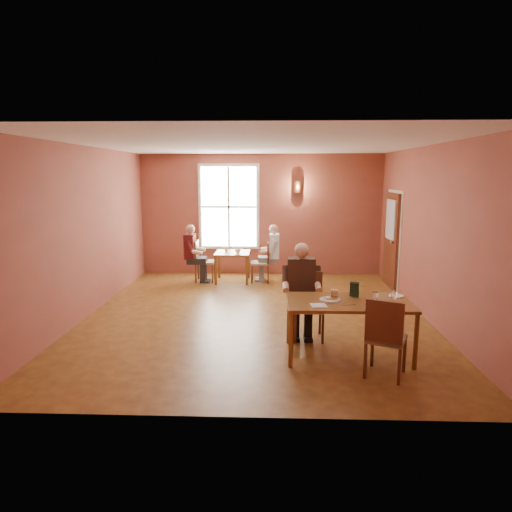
{
  "coord_description": "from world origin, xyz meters",
  "views": [
    {
      "loc": [
        0.3,
        -7.89,
        2.52
      ],
      "look_at": [
        0.0,
        0.2,
        1.05
      ],
      "focal_mm": 32.0,
      "sensor_mm": 36.0,
      "label": 1
    }
  ],
  "objects_px": {
    "diner_white": "(261,254)",
    "diner_maroon": "(204,254)",
    "main_table": "(348,328)",
    "diner_main": "(309,295)",
    "chair_diner_white": "(260,262)",
    "chair_diner_main": "(308,307)",
    "second_table": "(233,267)",
    "chair_empty": "(386,337)",
    "chair_diner_maroon": "(205,261)"
  },
  "relations": [
    {
      "from": "diner_main",
      "to": "second_table",
      "type": "height_order",
      "value": "diner_main"
    },
    {
      "from": "diner_main",
      "to": "chair_diner_white",
      "type": "distance_m",
      "value": 3.88
    },
    {
      "from": "chair_diner_main",
      "to": "chair_diner_white",
      "type": "bearing_deg",
      "value": -77.32
    },
    {
      "from": "diner_white",
      "to": "chair_diner_white",
      "type": "bearing_deg",
      "value": 90.0
    },
    {
      "from": "diner_main",
      "to": "chair_diner_maroon",
      "type": "height_order",
      "value": "diner_main"
    },
    {
      "from": "diner_main",
      "to": "chair_diner_white",
      "type": "height_order",
      "value": "diner_main"
    },
    {
      "from": "main_table",
      "to": "chair_empty",
      "type": "relative_size",
      "value": 1.65
    },
    {
      "from": "second_table",
      "to": "diner_white",
      "type": "height_order",
      "value": "diner_white"
    },
    {
      "from": "diner_main",
      "to": "diner_maroon",
      "type": "distance_m",
      "value": 4.36
    },
    {
      "from": "chair_diner_main",
      "to": "diner_white",
      "type": "height_order",
      "value": "diner_white"
    },
    {
      "from": "main_table",
      "to": "diner_maroon",
      "type": "distance_m",
      "value": 5.16
    },
    {
      "from": "chair_diner_maroon",
      "to": "diner_maroon",
      "type": "relative_size",
      "value": 0.74
    },
    {
      "from": "chair_diner_main",
      "to": "diner_main",
      "type": "xyz_separation_m",
      "value": [
        0.0,
        -0.03,
        0.19
      ]
    },
    {
      "from": "chair_empty",
      "to": "diner_white",
      "type": "distance_m",
      "value": 5.3
    },
    {
      "from": "main_table",
      "to": "diner_main",
      "type": "relative_size",
      "value": 1.2
    },
    {
      "from": "diner_main",
      "to": "diner_white",
      "type": "relative_size",
      "value": 1.08
    },
    {
      "from": "chair_diner_main",
      "to": "chair_diner_maroon",
      "type": "xyz_separation_m",
      "value": [
        -2.14,
        3.75,
        -0.02
      ]
    },
    {
      "from": "second_table",
      "to": "chair_diner_white",
      "type": "distance_m",
      "value": 0.66
    },
    {
      "from": "chair_diner_white",
      "to": "diner_maroon",
      "type": "xyz_separation_m",
      "value": [
        -1.33,
        0.0,
        0.19
      ]
    },
    {
      "from": "chair_empty",
      "to": "diner_maroon",
      "type": "relative_size",
      "value": 0.78
    },
    {
      "from": "diner_white",
      "to": "diner_maroon",
      "type": "xyz_separation_m",
      "value": [
        -1.36,
        0.0,
        0.01
      ]
    },
    {
      "from": "diner_main",
      "to": "second_table",
      "type": "relative_size",
      "value": 1.77
    },
    {
      "from": "chair_diner_white",
      "to": "chair_empty",
      "type": "bearing_deg",
      "value": -161.09
    },
    {
      "from": "chair_diner_main",
      "to": "diner_maroon",
      "type": "relative_size",
      "value": 0.78
    },
    {
      "from": "diner_main",
      "to": "diner_white",
      "type": "distance_m",
      "value": 3.87
    },
    {
      "from": "chair_empty",
      "to": "chair_diner_maroon",
      "type": "distance_m",
      "value": 5.86
    },
    {
      "from": "diner_white",
      "to": "chair_diner_maroon",
      "type": "xyz_separation_m",
      "value": [
        -1.33,
        0.0,
        -0.17
      ]
    },
    {
      "from": "diner_main",
      "to": "chair_empty",
      "type": "relative_size",
      "value": 1.38
    },
    {
      "from": "diner_white",
      "to": "chair_diner_maroon",
      "type": "bearing_deg",
      "value": 90.0
    },
    {
      "from": "chair_empty",
      "to": "main_table",
      "type": "bearing_deg",
      "value": 145.11
    },
    {
      "from": "second_table",
      "to": "diner_main",
      "type": "bearing_deg",
      "value": -68.44
    },
    {
      "from": "diner_white",
      "to": "main_table",
      "type": "bearing_deg",
      "value": -163.38
    },
    {
      "from": "chair_empty",
      "to": "second_table",
      "type": "distance_m",
      "value": 5.55
    },
    {
      "from": "chair_diner_main",
      "to": "diner_white",
      "type": "relative_size",
      "value": 0.78
    },
    {
      "from": "diner_main",
      "to": "diner_white",
      "type": "height_order",
      "value": "diner_main"
    },
    {
      "from": "chair_diner_main",
      "to": "diner_maroon",
      "type": "xyz_separation_m",
      "value": [
        -2.17,
        3.75,
        0.15
      ]
    },
    {
      "from": "chair_diner_main",
      "to": "diner_main",
      "type": "distance_m",
      "value": 0.19
    },
    {
      "from": "diner_main",
      "to": "chair_diner_maroon",
      "type": "relative_size",
      "value": 1.45
    },
    {
      "from": "diner_main",
      "to": "chair_empty",
      "type": "xyz_separation_m",
      "value": [
        0.88,
        -1.24,
        -0.19
      ]
    },
    {
      "from": "main_table",
      "to": "chair_diner_maroon",
      "type": "bearing_deg",
      "value": 121.0
    },
    {
      "from": "second_table",
      "to": "diner_white",
      "type": "distance_m",
      "value": 0.74
    },
    {
      "from": "main_table",
      "to": "diner_white",
      "type": "height_order",
      "value": "diner_white"
    },
    {
      "from": "main_table",
      "to": "diner_main",
      "type": "distance_m",
      "value": 0.85
    },
    {
      "from": "main_table",
      "to": "diner_white",
      "type": "xyz_separation_m",
      "value": [
        -1.31,
        4.4,
        0.26
      ]
    },
    {
      "from": "chair_diner_white",
      "to": "main_table",
      "type": "bearing_deg",
      "value": -163.02
    },
    {
      "from": "chair_empty",
      "to": "diner_white",
      "type": "relative_size",
      "value": 0.78
    },
    {
      "from": "chair_diner_white",
      "to": "diner_main",
      "type": "bearing_deg",
      "value": -167.42
    },
    {
      "from": "main_table",
      "to": "chair_empty",
      "type": "distance_m",
      "value": 0.74
    },
    {
      "from": "chair_diner_white",
      "to": "diner_maroon",
      "type": "height_order",
      "value": "diner_maroon"
    },
    {
      "from": "second_table",
      "to": "chair_diner_white",
      "type": "bearing_deg",
      "value": 0.0
    }
  ]
}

